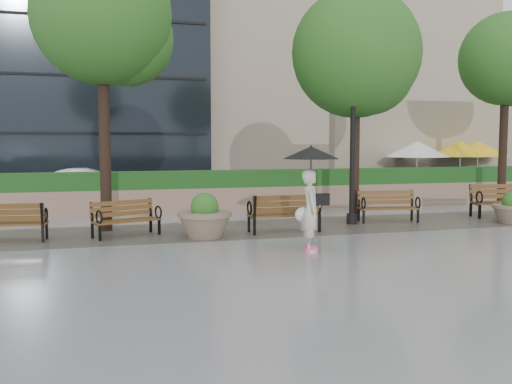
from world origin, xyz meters
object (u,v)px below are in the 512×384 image
object	(u,v)px
planter_right	(512,211)
lamppost	(352,159)
bench_3	(388,213)
planter_left	(205,220)
car_right	(89,187)
bench_4	(502,208)
bench_2	(284,221)
bench_0	(8,231)
bench_1	(126,226)
pedestrian	(311,188)

from	to	relation	value
planter_right	lamppost	xyz separation A→B (m)	(-4.41, 1.10, 1.48)
bench_3	planter_left	world-z (taller)	planter_left
car_right	bench_4	bearing A→B (deg)	-118.38
bench_2	bench_0	bearing A→B (deg)	-3.69
bench_4	lamppost	size ratio (longest dim) A/B	0.47
planter_left	bench_4	bearing A→B (deg)	7.17
lamppost	bench_4	bearing A→B (deg)	0.89
bench_1	lamppost	xyz separation A→B (m)	(6.15, 0.40, 1.57)
bench_1	planter_right	bearing A→B (deg)	-25.48
bench_0	pedestrian	xyz separation A→B (m)	(6.23, -2.90, 1.06)
bench_1	car_right	bearing A→B (deg)	74.70
bench_1	pedestrian	bearing A→B (deg)	-61.01
bench_0	planter_right	xyz separation A→B (m)	(13.20, -0.66, 0.08)
planter_right	pedestrian	bearing A→B (deg)	-162.15
bench_2	bench_4	world-z (taller)	bench_4
planter_left	lamppost	world-z (taller)	lamppost
bench_3	bench_2	bearing A→B (deg)	-155.41
planter_left	planter_right	xyz separation A→B (m)	(8.77, 0.01, -0.07)
bench_1	planter_right	distance (m)	10.58
bench_0	bench_1	world-z (taller)	bench_0
planter_right	lamppost	size ratio (longest dim) A/B	0.26
bench_0	bench_4	distance (m)	13.85
bench_0	pedestrian	bearing A→B (deg)	161.29
bench_3	planter_right	bearing A→B (deg)	-9.61
bench_2	lamppost	world-z (taller)	lamppost
bench_0	bench_1	size ratio (longest dim) A/B	1.02
bench_0	planter_left	size ratio (longest dim) A/B	1.36
bench_3	planter_right	xyz separation A→B (m)	(3.24, -1.15, 0.08)
car_right	lamppost	bearing A→B (deg)	-133.62
bench_4	planter_left	xyz separation A→B (m)	(-9.41, -1.18, 0.13)
bench_2	bench_4	xyz separation A→B (m)	(7.32, 0.93, 0.01)
planter_left	car_right	size ratio (longest dim) A/B	0.32
planter_right	pedestrian	size ratio (longest dim) A/B	0.49
bench_2	car_right	world-z (taller)	car_right
bench_1	car_right	xyz separation A→B (m)	(-0.86, 7.71, 0.40)
bench_1	planter_right	xyz separation A→B (m)	(10.56, -0.70, 0.09)
pedestrian	planter_right	bearing A→B (deg)	-56.83
planter_left	lamppost	distance (m)	4.72
bench_2	planter_right	size ratio (longest dim) A/B	1.70
bench_2	lamppost	distance (m)	2.87
bench_2	bench_3	size ratio (longest dim) A/B	1.04
planter_right	pedestrian	world-z (taller)	pedestrian
bench_2	pedestrian	world-z (taller)	pedestrian
bench_4	bench_0	bearing A→B (deg)	-169.84
bench_4	car_right	size ratio (longest dim) A/B	0.48
bench_3	bench_4	distance (m)	3.89
planter_left	car_right	bearing A→B (deg)	107.49
bench_0	bench_2	distance (m)	6.53
car_right	pedestrian	size ratio (longest dim) A/B	1.84
pedestrian	bench_2	bearing A→B (deg)	8.76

